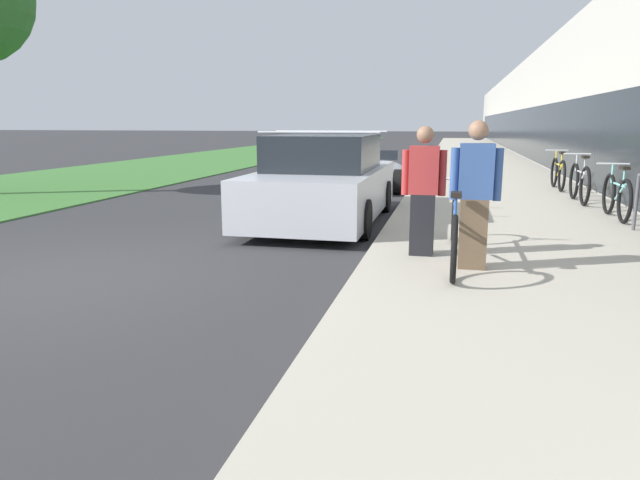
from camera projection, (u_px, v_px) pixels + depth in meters
name	position (u px, v px, depth m)	size (l,w,h in m)	color
ground_plane	(67.00, 280.00, 6.25)	(220.00, 220.00, 0.00)	#303033
sidewalk_slab	(478.00, 160.00, 25.14)	(4.20, 70.00, 0.13)	#B2AA99
storefront_facade	(611.00, 110.00, 30.74)	(10.01, 70.00, 4.72)	#BCB7AD
lawn_strip	(251.00, 153.00, 31.61)	(6.77, 70.00, 0.03)	#3D7533
tandem_bicycle	(454.00, 228.00, 6.60)	(0.52, 2.79, 0.87)	black
person_rider	(475.00, 195.00, 6.12)	(0.54, 0.21, 1.59)	brown
person_bystander	(423.00, 191.00, 6.76)	(0.52, 0.20, 1.53)	black
cruiser_bike_nearest	(617.00, 196.00, 9.43)	(0.52, 1.67, 0.90)	black
cruiser_bike_middle	(579.00, 182.00, 11.36)	(0.52, 1.79, 0.96)	black
cruiser_bike_farthest	(558.00, 173.00, 13.58)	(0.52, 1.76, 0.92)	black
parked_sedan_curbside	(324.00, 183.00, 9.80)	(2.01, 4.56, 1.56)	silver
vintage_roadster_curbside	(374.00, 172.00, 14.95)	(1.75, 4.05, 0.97)	silver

